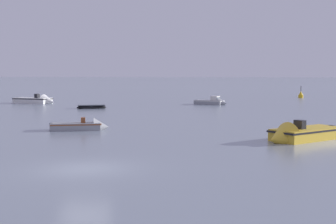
{
  "coord_description": "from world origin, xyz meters",
  "views": [
    {
      "loc": [
        6.86,
        -22.22,
        4.74
      ],
      "look_at": [
        1.08,
        24.47,
        0.74
      ],
      "focal_mm": 50.76,
      "sensor_mm": 36.0,
      "label": 1
    }
  ],
  "objects_px": {
    "motorboat_moored_3": "(298,136)",
    "motorboat_moored_5": "(85,127)",
    "motorboat_moored_4": "(38,101)",
    "motorboat_moored_2": "(214,103)",
    "channel_buoy": "(301,95)",
    "rowboat_moored_1": "(91,107)"
  },
  "relations": [
    {
      "from": "motorboat_moored_3",
      "to": "motorboat_moored_4",
      "type": "relative_size",
      "value": 0.9
    },
    {
      "from": "motorboat_moored_2",
      "to": "channel_buoy",
      "type": "distance_m",
      "value": 25.27
    },
    {
      "from": "channel_buoy",
      "to": "motorboat_moored_4",
      "type": "bearing_deg",
      "value": -153.39
    },
    {
      "from": "motorboat_moored_5",
      "to": "motorboat_moored_4",
      "type": "bearing_deg",
      "value": 102.81
    },
    {
      "from": "motorboat_moored_5",
      "to": "channel_buoy",
      "type": "height_order",
      "value": "channel_buoy"
    },
    {
      "from": "rowboat_moored_1",
      "to": "motorboat_moored_4",
      "type": "bearing_deg",
      "value": 124.66
    },
    {
      "from": "motorboat_moored_2",
      "to": "motorboat_moored_5",
      "type": "height_order",
      "value": "motorboat_moored_2"
    },
    {
      "from": "motorboat_moored_3",
      "to": "motorboat_moored_5",
      "type": "bearing_deg",
      "value": -56.54
    },
    {
      "from": "motorboat_moored_5",
      "to": "motorboat_moored_2",
      "type": "bearing_deg",
      "value": 57.34
    },
    {
      "from": "motorboat_moored_2",
      "to": "motorboat_moored_3",
      "type": "xyz_separation_m",
      "value": [
        6.78,
        -35.7,
        0.03
      ]
    },
    {
      "from": "motorboat_moored_3",
      "to": "motorboat_moored_5",
      "type": "height_order",
      "value": "motorboat_moored_3"
    },
    {
      "from": "motorboat_moored_3",
      "to": "channel_buoy",
      "type": "relative_size",
      "value": 2.75
    },
    {
      "from": "rowboat_moored_1",
      "to": "motorboat_moored_4",
      "type": "distance_m",
      "value": 13.66
    },
    {
      "from": "motorboat_moored_3",
      "to": "motorboat_moored_5",
      "type": "xyz_separation_m",
      "value": [
        -16.46,
        4.2,
        -0.09
      ]
    },
    {
      "from": "motorboat_moored_2",
      "to": "motorboat_moored_5",
      "type": "bearing_deg",
      "value": -86.35
    },
    {
      "from": "channel_buoy",
      "to": "rowboat_moored_1",
      "type": "bearing_deg",
      "value": -136.51
    },
    {
      "from": "motorboat_moored_3",
      "to": "rowboat_moored_1",
      "type": "relative_size",
      "value": 1.57
    },
    {
      "from": "motorboat_moored_2",
      "to": "motorboat_moored_3",
      "type": "height_order",
      "value": "motorboat_moored_3"
    },
    {
      "from": "rowboat_moored_1",
      "to": "channel_buoy",
      "type": "xyz_separation_m",
      "value": [
        30.9,
        29.32,
        0.3
      ]
    },
    {
      "from": "motorboat_moored_4",
      "to": "motorboat_moored_3",
      "type": "bearing_deg",
      "value": -31.73
    },
    {
      "from": "motorboat_moored_3",
      "to": "motorboat_moored_4",
      "type": "distance_m",
      "value": 48.09
    },
    {
      "from": "motorboat_moored_3",
      "to": "motorboat_moored_2",
      "type": "bearing_deg",
      "value": -121.48
    }
  ]
}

